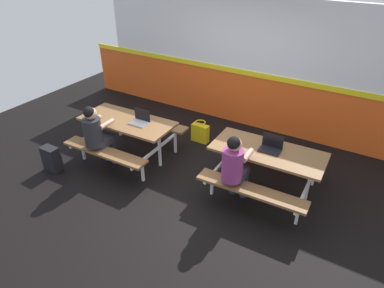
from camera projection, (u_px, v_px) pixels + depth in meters
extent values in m
cube|color=black|center=(188.00, 175.00, 5.81)|extent=(10.00, 10.00, 0.02)
cube|color=#E55119|center=(244.00, 99.00, 7.18)|extent=(8.00, 0.12, 1.10)
cube|color=yellow|center=(245.00, 73.00, 6.83)|extent=(8.00, 0.03, 0.10)
cube|color=silver|center=(250.00, 34.00, 6.49)|extent=(6.72, 0.12, 1.40)
cube|color=brown|center=(127.00, 121.00, 5.94)|extent=(1.71, 0.80, 0.04)
cube|color=brown|center=(104.00, 152.00, 5.62)|extent=(1.61, 0.32, 0.04)
cube|color=brown|center=(149.00, 121.00, 6.57)|extent=(1.61, 0.32, 0.04)
cube|color=white|center=(101.00, 131.00, 6.42)|extent=(0.04, 0.04, 0.70)
cube|color=white|center=(101.00, 129.00, 6.39)|extent=(0.08, 1.55, 0.04)
cube|color=white|center=(83.00, 149.00, 6.11)|extent=(0.04, 0.04, 0.41)
cube|color=white|center=(120.00, 126.00, 6.87)|extent=(0.04, 0.04, 0.41)
cube|color=white|center=(159.00, 149.00, 5.86)|extent=(0.04, 0.04, 0.70)
cube|color=white|center=(159.00, 147.00, 5.84)|extent=(0.08, 1.55, 0.04)
cube|color=white|center=(142.00, 171.00, 5.55)|extent=(0.04, 0.04, 0.41)
cube|color=white|center=(175.00, 143.00, 6.31)|extent=(0.04, 0.04, 0.41)
cube|color=brown|center=(268.00, 151.00, 5.09)|extent=(1.71, 0.80, 0.04)
cube|color=brown|center=(251.00, 190.00, 4.77)|extent=(1.61, 0.32, 0.04)
cube|color=brown|center=(278.00, 148.00, 5.71)|extent=(1.61, 0.32, 0.04)
cube|color=white|center=(226.00, 160.00, 5.56)|extent=(0.04, 0.04, 0.70)
cube|color=white|center=(226.00, 158.00, 5.54)|extent=(0.08, 1.55, 0.04)
cube|color=white|center=(212.00, 184.00, 5.26)|extent=(0.04, 0.04, 0.41)
cube|color=white|center=(238.00, 153.00, 6.01)|extent=(0.04, 0.04, 0.41)
cube|color=white|center=(308.00, 184.00, 5.00)|extent=(0.04, 0.04, 0.70)
cube|color=white|center=(309.00, 182.00, 4.98)|extent=(0.08, 1.55, 0.04)
cube|color=white|center=(298.00, 213.00, 4.70)|extent=(0.04, 0.04, 0.41)
cube|color=white|center=(314.00, 175.00, 5.46)|extent=(0.04, 0.04, 0.41)
cylinder|color=#2D2D38|center=(106.00, 149.00, 6.09)|extent=(0.11, 0.11, 0.45)
cylinder|color=#2D2D38|center=(114.00, 152.00, 6.01)|extent=(0.11, 0.11, 0.45)
cube|color=#2D2D38|center=(102.00, 140.00, 5.79)|extent=(0.31, 0.39, 0.12)
cylinder|color=#26262B|center=(93.00, 132.00, 5.54)|extent=(0.30, 0.30, 0.48)
cylinder|color=tan|center=(94.00, 120.00, 5.70)|extent=(0.09, 0.30, 0.08)
cylinder|color=tan|center=(107.00, 124.00, 5.58)|extent=(0.09, 0.30, 0.08)
sphere|color=tan|center=(91.00, 113.00, 5.38)|extent=(0.20, 0.20, 0.20)
sphere|color=black|center=(89.00, 112.00, 5.34)|extent=(0.18, 0.18, 0.18)
cylinder|color=#2D2D38|center=(233.00, 181.00, 5.28)|extent=(0.11, 0.11, 0.45)
cylinder|color=#2D2D38|center=(244.00, 185.00, 5.20)|extent=(0.11, 0.11, 0.45)
cube|color=#2D2D38|center=(236.00, 173.00, 4.98)|extent=(0.31, 0.39, 0.12)
cylinder|color=#8C3372|center=(232.00, 165.00, 4.73)|extent=(0.30, 0.30, 0.48)
cylinder|color=tan|center=(229.00, 150.00, 4.89)|extent=(0.09, 0.30, 0.08)
cylinder|color=tan|center=(248.00, 155.00, 4.77)|extent=(0.09, 0.30, 0.08)
sphere|color=tan|center=(234.00, 144.00, 4.57)|extent=(0.20, 0.20, 0.20)
sphere|color=black|center=(234.00, 143.00, 4.53)|extent=(0.18, 0.18, 0.18)
cube|color=silver|center=(139.00, 123.00, 5.82)|extent=(0.33, 0.23, 0.01)
cube|color=black|center=(142.00, 115.00, 5.84)|extent=(0.32, 0.02, 0.21)
cube|color=black|center=(270.00, 150.00, 5.07)|extent=(0.33, 0.23, 0.01)
cube|color=black|center=(273.00, 141.00, 5.09)|extent=(0.32, 0.02, 0.21)
cube|color=black|center=(51.00, 159.00, 5.83)|extent=(0.30, 0.18, 0.44)
cube|color=black|center=(57.00, 159.00, 5.94)|extent=(0.21, 0.04, 0.19)
cube|color=yellow|center=(200.00, 133.00, 6.68)|extent=(0.34, 0.14, 0.36)
torus|color=yellow|center=(200.00, 122.00, 6.55)|extent=(0.21, 0.21, 0.02)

